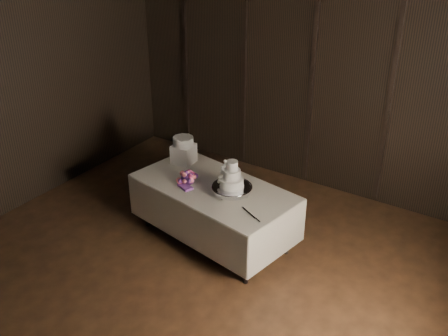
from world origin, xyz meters
The scene contains 8 objects.
room centered at (0.00, 0.00, 1.50)m, with size 6.08×7.08×3.08m.
display_table centered at (-0.28, 1.47, 0.42)m, with size 2.13×1.35×0.76m.
cake_stand centered at (-0.01, 1.45, 0.81)m, with size 0.48×0.48×0.09m, color silver.
wedding_cake centered at (-0.04, 1.43, 0.98)m, with size 0.31×0.27×0.33m.
bouquet centered at (-0.60, 1.37, 0.83)m, with size 0.31×0.41×0.20m, color #D15770, non-canonical shape.
box_pedestal centered at (-0.97, 1.78, 0.89)m, with size 0.26×0.26×0.25m, color white.
small_cake centered at (-0.97, 1.78, 1.06)m, with size 0.27×0.27×0.11m, color white.
cake_knife centered at (0.38, 1.18, 0.77)m, with size 0.37×0.02×0.01m, color silver.
Camera 1 is at (2.84, -3.04, 3.85)m, focal length 42.00 mm.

